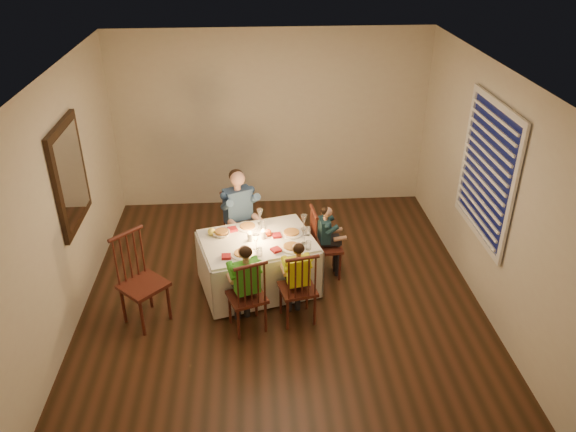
{
  "coord_description": "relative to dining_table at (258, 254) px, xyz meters",
  "views": [
    {
      "loc": [
        -0.29,
        -5.24,
        3.96
      ],
      "look_at": [
        0.08,
        0.15,
        1.01
      ],
      "focal_mm": 35.0,
      "sensor_mm": 36.0,
      "label": 1
    }
  ],
  "objects": [
    {
      "name": "wall_back",
      "position": [
        0.26,
        2.26,
        0.83
      ],
      "size": [
        4.5,
        0.02,
        2.6
      ],
      "primitive_type": "cube",
      "color": "beige",
      "rests_on": "ground"
    },
    {
      "name": "chair_near_right",
      "position": [
        0.41,
        -0.61,
        -0.47
      ],
      "size": [
        0.44,
        0.42,
        0.91
      ],
      "primitive_type": null,
      "rotation": [
        0.0,
        0.0,
        3.34
      ],
      "color": "#38170F",
      "rests_on": "ground"
    },
    {
      "name": "orange_fruit",
      "position": [
        0.13,
        0.08,
        0.23
      ],
      "size": [
        0.08,
        0.08,
        0.08
      ],
      "primitive_type": "sphere",
      "color": "#EE4D14",
      "rests_on": "dining_table"
    },
    {
      "name": "setting_adult",
      "position": [
        -0.11,
        0.28,
        0.2
      ],
      "size": [
        0.32,
        0.32,
        0.02
      ],
      "primitive_type": "cylinder",
      "rotation": [
        0.0,
        0.0,
        0.26
      ],
      "color": "white",
      "rests_on": "dining_table"
    },
    {
      "name": "wall_mirror",
      "position": [
        -1.95,
        0.06,
        1.03
      ],
      "size": [
        0.06,
        0.95,
        1.15
      ],
      "color": "black",
      "rests_on": "wall_left"
    },
    {
      "name": "child_teal",
      "position": [
        0.83,
        0.23,
        -0.47
      ],
      "size": [
        0.28,
        0.3,
        0.93
      ],
      "primitive_type": null,
      "rotation": [
        0.0,
        0.0,
        1.67
      ],
      "color": "#19353F",
      "rests_on": "ground"
    },
    {
      "name": "setting_teal",
      "position": [
        0.4,
        0.1,
        0.2
      ],
      "size": [
        0.32,
        0.32,
        0.02
      ],
      "primitive_type": "cylinder",
      "rotation": [
        0.0,
        0.0,
        0.26
      ],
      "color": "white",
      "rests_on": "dining_table"
    },
    {
      "name": "ceiling",
      "position": [
        0.26,
        -0.24,
        2.13
      ],
      "size": [
        5.0,
        5.0,
        0.0
      ],
      "primitive_type": "plane",
      "color": "white",
      "rests_on": "wall_back"
    },
    {
      "name": "squash",
      "position": [
        -0.52,
        0.14,
        0.24
      ],
      "size": [
        0.09,
        0.09,
        0.09
      ],
      "primitive_type": "sphere",
      "color": "#FFE843",
      "rests_on": "dining_table"
    },
    {
      "name": "chair_extra",
      "position": [
        -1.22,
        -0.53,
        -0.47
      ],
      "size": [
        0.6,
        0.6,
        1.06
      ],
      "primitive_type": null,
      "rotation": [
        0.0,
        0.0,
        0.8
      ],
      "color": "#38170F",
      "rests_on": "ground"
    },
    {
      "name": "chair_end",
      "position": [
        0.83,
        0.23,
        -0.47
      ],
      "size": [
        0.39,
        0.41,
        0.91
      ],
      "primitive_type": null,
      "rotation": [
        0.0,
        0.0,
        1.67
      ],
      "color": "#38170F",
      "rests_on": "ground"
    },
    {
      "name": "child_green",
      "position": [
        -0.13,
        -0.72,
        -0.47
      ],
      "size": [
        0.42,
        0.4,
        1.03
      ],
      "primitive_type": null,
      "rotation": [
        0.0,
        0.0,
        3.48
      ],
      "color": "green",
      "rests_on": "ground"
    },
    {
      "name": "chair_near_left",
      "position": [
        -0.13,
        -0.72,
        -0.47
      ],
      "size": [
        0.47,
        0.46,
        0.91
      ],
      "primitive_type": null,
      "rotation": [
        0.0,
        0.0,
        3.48
      ],
      "color": "#38170F",
      "rests_on": "ground"
    },
    {
      "name": "wall_right",
      "position": [
        2.51,
        -0.24,
        0.83
      ],
      "size": [
        0.02,
        5.0,
        2.6
      ],
      "primitive_type": "cube",
      "color": "beige",
      "rests_on": "ground"
    },
    {
      "name": "candle_right",
      "position": [
        0.07,
        0.02,
        0.24
      ],
      "size": [
        0.06,
        0.06,
        0.1
      ],
      "primitive_type": "cylinder",
      "color": "silver",
      "rests_on": "dining_table"
    },
    {
      "name": "dining_table",
      "position": [
        0.0,
        0.0,
        0.0
      ],
      "size": [
        1.48,
        1.22,
        0.64
      ],
      "rotation": [
        0.0,
        0.0,
        0.26
      ],
      "color": "white",
      "rests_on": "ground"
    },
    {
      "name": "window_blinds",
      "position": [
        2.47,
        -0.14,
        1.03
      ],
      "size": [
        0.07,
        1.34,
        1.54
      ],
      "color": "#0D1136",
      "rests_on": "wall_right"
    },
    {
      "name": "chair_adult",
      "position": [
        -0.21,
        0.69,
        -0.47
      ],
      "size": [
        0.49,
        0.48,
        0.91
      ],
      "primitive_type": null,
      "rotation": [
        0.0,
        0.0,
        0.42
      ],
      "color": "#38170F",
      "rests_on": "ground"
    },
    {
      "name": "adult",
      "position": [
        -0.21,
        0.69,
        -0.47
      ],
      "size": [
        0.57,
        0.55,
        1.22
      ],
      "primitive_type": null,
      "rotation": [
        0.0,
        0.0,
        0.42
      ],
      "color": "navy",
      "rests_on": "ground"
    },
    {
      "name": "child_yellow",
      "position": [
        0.41,
        -0.61,
        -0.47
      ],
      "size": [
        0.35,
        0.33,
        0.98
      ],
      "primitive_type": null,
      "rotation": [
        0.0,
        0.0,
        3.34
      ],
      "color": "#F1F61A",
      "rests_on": "ground"
    },
    {
      "name": "serving_bowl",
      "position": [
        -0.41,
        0.12,
        0.22
      ],
      "size": [
        0.21,
        0.21,
        0.05
      ],
      "primitive_type": "imported",
      "rotation": [
        0.0,
        0.0,
        -0.12
      ],
      "color": "white",
      "rests_on": "dining_table"
    },
    {
      "name": "ground",
      "position": [
        0.26,
        -0.24,
        -0.47
      ],
      "size": [
        5.0,
        5.0,
        0.0
      ],
      "primitive_type": "plane",
      "color": "black",
      "rests_on": "ground"
    },
    {
      "name": "wall_left",
      "position": [
        -1.99,
        -0.24,
        0.83
      ],
      "size": [
        0.02,
        5.0,
        2.6
      ],
      "primitive_type": "cube",
      "color": "beige",
      "rests_on": "ground"
    },
    {
      "name": "setting_green",
      "position": [
        -0.17,
        -0.31,
        0.2
      ],
      "size": [
        0.32,
        0.32,
        0.02
      ],
      "primitive_type": "cylinder",
      "rotation": [
        0.0,
        0.0,
        0.26
      ],
      "color": "white",
      "rests_on": "dining_table"
    },
    {
      "name": "setting_yellow",
      "position": [
        0.38,
        -0.21,
        0.2
      ],
      "size": [
        0.32,
        0.32,
        0.02
      ],
      "primitive_type": "cylinder",
      "rotation": [
        0.0,
        0.0,
        0.26
      ],
      "color": "white",
      "rests_on": "dining_table"
    },
    {
      "name": "candle_left",
      "position": [
        -0.08,
        -0.02,
        0.24
      ],
      "size": [
        0.06,
        0.06,
        0.1
      ],
      "primitive_type": "cylinder",
      "color": "silver",
      "rests_on": "dining_table"
    }
  ]
}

